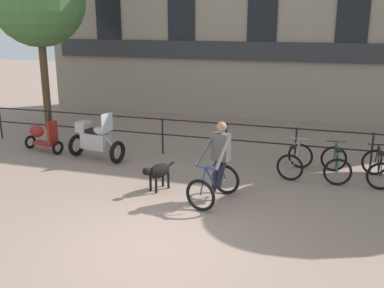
{
  "coord_description": "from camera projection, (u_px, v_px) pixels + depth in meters",
  "views": [
    {
      "loc": [
        2.69,
        -6.45,
        3.78
      ],
      "look_at": [
        -0.25,
        2.86,
        1.05
      ],
      "focal_mm": 42.0,
      "sensor_mm": 36.0,
      "label": 1
    }
  ],
  "objects": [
    {
      "name": "parked_scooter",
      "position": [
        42.0,
        136.0,
        13.16
      ],
      "size": [
        1.34,
        0.71,
        0.96
      ],
      "rotation": [
        0.0,
        0.0,
        1.31
      ],
      "color": "black",
      "rests_on": "ground_plane"
    },
    {
      "name": "tree_canalside_left",
      "position": [
        38.0,
        0.0,
        14.98
      ],
      "size": [
        3.15,
        3.15,
        5.98
      ],
      "color": "brown",
      "rests_on": "ground_plane"
    },
    {
      "name": "parked_bicycle_mid_right",
      "position": [
        378.0,
        168.0,
        10.68
      ],
      "size": [
        0.72,
        1.14,
        0.86
      ],
      "rotation": [
        0.0,
        0.0,
        3.19
      ],
      "color": "black",
      "rests_on": "ground_plane"
    },
    {
      "name": "dog",
      "position": [
        158.0,
        172.0,
        10.14
      ],
      "size": [
        0.51,
        0.95,
        0.63
      ],
      "rotation": [
        0.0,
        0.0,
        -0.41
      ],
      "color": "black",
      "rests_on": "ground_plane"
    },
    {
      "name": "canal_railing",
      "position": [
        226.0,
        135.0,
        12.31
      ],
      "size": [
        15.05,
        0.05,
        1.05
      ],
      "color": "black",
      "rests_on": "ground_plane"
    },
    {
      "name": "parked_bicycle_near_lamp",
      "position": [
        295.0,
        160.0,
        11.24
      ],
      "size": [
        0.83,
        1.2,
        0.86
      ],
      "rotation": [
        0.0,
        0.0,
        2.98
      ],
      "color": "black",
      "rests_on": "ground_plane"
    },
    {
      "name": "parked_motorcycle",
      "position": [
        96.0,
        140.0,
        12.37
      ],
      "size": [
        1.67,
        0.92,
        1.35
      ],
      "rotation": [
        0.0,
        0.0,
        1.37
      ],
      "color": "black",
      "rests_on": "ground_plane"
    },
    {
      "name": "cyclist_with_bike",
      "position": [
        217.0,
        166.0,
        9.51
      ],
      "size": [
        0.95,
        1.3,
        1.7
      ],
      "rotation": [
        0.0,
        0.0,
        -0.25
      ],
      "color": "black",
      "rests_on": "ground_plane"
    },
    {
      "name": "ground_plane",
      "position": [
        156.0,
        246.0,
        7.72
      ],
      "size": [
        60.0,
        60.0,
        0.0
      ],
      "primitive_type": "plane",
      "color": "gray"
    },
    {
      "name": "parked_bicycle_mid_left",
      "position": [
        336.0,
        164.0,
        10.96
      ],
      "size": [
        0.76,
        1.17,
        0.86
      ],
      "rotation": [
        0.0,
        0.0,
        3.23
      ],
      "color": "black",
      "rests_on": "ground_plane"
    }
  ]
}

